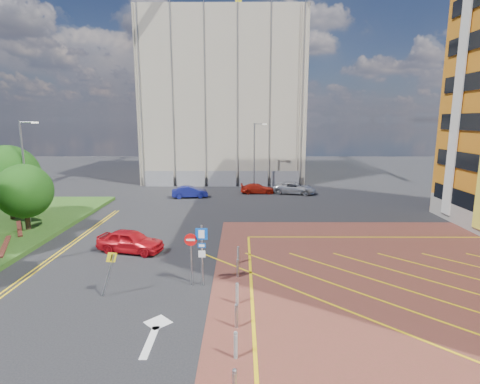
{
  "coord_description": "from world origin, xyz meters",
  "views": [
    {
      "loc": [
        2.51,
        -16.94,
        8.35
      ],
      "look_at": [
        2.41,
        4.46,
        4.22
      ],
      "focal_mm": 28.0,
      "sensor_mm": 36.0,
      "label": 1
    }
  ],
  "objects_px": {
    "car_red_left": "(130,241)",
    "car_red_back": "(257,189)",
    "warning_sign": "(110,269)",
    "lamp_left_far": "(25,168)",
    "lamp_back": "(255,154)",
    "sign_cluster": "(198,249)",
    "tree_c": "(24,191)",
    "car_blue_back": "(190,192)",
    "car_silver_back": "(294,188)",
    "tree_d": "(8,176)"
  },
  "relations": [
    {
      "from": "car_red_left",
      "to": "car_red_back",
      "type": "relative_size",
      "value": 1.09
    },
    {
      "from": "warning_sign",
      "to": "lamp_left_far",
      "type": "bearing_deg",
      "value": 130.97
    },
    {
      "from": "lamp_back",
      "to": "sign_cluster",
      "type": "bearing_deg",
      "value": -97.97
    },
    {
      "from": "tree_c",
      "to": "warning_sign",
      "type": "xyz_separation_m",
      "value": [
        9.75,
        -10.29,
        -1.76
      ]
    },
    {
      "from": "car_blue_back",
      "to": "car_silver_back",
      "type": "bearing_deg",
      "value": -87.6
    },
    {
      "from": "tree_c",
      "to": "car_red_left",
      "type": "height_order",
      "value": "tree_c"
    },
    {
      "from": "tree_c",
      "to": "warning_sign",
      "type": "relative_size",
      "value": 2.19
    },
    {
      "from": "tree_d",
      "to": "car_red_back",
      "type": "relative_size",
      "value": 1.56
    },
    {
      "from": "car_red_left",
      "to": "car_red_back",
      "type": "bearing_deg",
      "value": -10.73
    },
    {
      "from": "tree_c",
      "to": "sign_cluster",
      "type": "height_order",
      "value": "tree_c"
    },
    {
      "from": "car_silver_back",
      "to": "warning_sign",
      "type": "bearing_deg",
      "value": 169.1
    },
    {
      "from": "tree_d",
      "to": "lamp_back",
      "type": "distance_m",
      "value": 25.47
    },
    {
      "from": "warning_sign",
      "to": "car_blue_back",
      "type": "bearing_deg",
      "value": 88.53
    },
    {
      "from": "lamp_back",
      "to": "car_red_back",
      "type": "height_order",
      "value": "lamp_back"
    },
    {
      "from": "lamp_back",
      "to": "car_red_left",
      "type": "relative_size",
      "value": 1.88
    },
    {
      "from": "lamp_back",
      "to": "car_silver_back",
      "type": "height_order",
      "value": "lamp_back"
    },
    {
      "from": "sign_cluster",
      "to": "car_red_back",
      "type": "distance_m",
      "value": 24.88
    },
    {
      "from": "lamp_left_far",
      "to": "car_red_left",
      "type": "relative_size",
      "value": 1.88
    },
    {
      "from": "lamp_left_far",
      "to": "car_silver_back",
      "type": "relative_size",
      "value": 1.66
    },
    {
      "from": "warning_sign",
      "to": "car_silver_back",
      "type": "distance_m",
      "value": 28.39
    },
    {
      "from": "warning_sign",
      "to": "car_blue_back",
      "type": "height_order",
      "value": "warning_sign"
    },
    {
      "from": "tree_d",
      "to": "car_silver_back",
      "type": "relative_size",
      "value": 1.26
    },
    {
      "from": "lamp_back",
      "to": "car_blue_back",
      "type": "bearing_deg",
      "value": -145.29
    },
    {
      "from": "tree_c",
      "to": "lamp_left_far",
      "type": "xyz_separation_m",
      "value": [
        -0.92,
        2.0,
        1.47
      ]
    },
    {
      "from": "tree_c",
      "to": "car_red_back",
      "type": "relative_size",
      "value": 1.26
    },
    {
      "from": "lamp_back",
      "to": "car_silver_back",
      "type": "relative_size",
      "value": 1.66
    },
    {
      "from": "warning_sign",
      "to": "car_silver_back",
      "type": "bearing_deg",
      "value": 64.31
    },
    {
      "from": "tree_d",
      "to": "sign_cluster",
      "type": "distance_m",
      "value": 20.74
    },
    {
      "from": "car_silver_back",
      "to": "car_red_left",
      "type": "bearing_deg",
      "value": 160.5
    },
    {
      "from": "lamp_left_far",
      "to": "lamp_back",
      "type": "distance_m",
      "value": 24.46
    },
    {
      "from": "tree_d",
      "to": "lamp_left_far",
      "type": "relative_size",
      "value": 0.76
    },
    {
      "from": "tree_c",
      "to": "car_red_left",
      "type": "relative_size",
      "value": 1.15
    },
    {
      "from": "tree_c",
      "to": "car_silver_back",
      "type": "xyz_separation_m",
      "value": [
        22.06,
        15.28,
        -2.52
      ]
    },
    {
      "from": "car_red_back",
      "to": "car_silver_back",
      "type": "bearing_deg",
      "value": -94.93
    },
    {
      "from": "lamp_back",
      "to": "car_silver_back",
      "type": "bearing_deg",
      "value": -31.26
    },
    {
      "from": "lamp_left_far",
      "to": "car_blue_back",
      "type": "distance_m",
      "value": 16.25
    },
    {
      "from": "lamp_left_far",
      "to": "warning_sign",
      "type": "distance_m",
      "value": 16.59
    },
    {
      "from": "lamp_left_far",
      "to": "tree_d",
      "type": "bearing_deg",
      "value": 154.32
    },
    {
      "from": "tree_d",
      "to": "car_red_back",
      "type": "height_order",
      "value": "tree_d"
    },
    {
      "from": "tree_d",
      "to": "warning_sign",
      "type": "xyz_separation_m",
      "value": [
        12.75,
        -13.29,
        -2.44
      ]
    },
    {
      "from": "car_red_left",
      "to": "car_blue_back",
      "type": "bearing_deg",
      "value": 8.9
    },
    {
      "from": "car_red_left",
      "to": "car_blue_back",
      "type": "xyz_separation_m",
      "value": [
        1.48,
        17.04,
        -0.09
      ]
    },
    {
      "from": "warning_sign",
      "to": "tree_c",
      "type": "bearing_deg",
      "value": 133.46
    },
    {
      "from": "lamp_left_far",
      "to": "lamp_back",
      "type": "xyz_separation_m",
      "value": [
        18.5,
        16.0,
        -0.3
      ]
    },
    {
      "from": "lamp_left_far",
      "to": "car_red_left",
      "type": "bearing_deg",
      "value": -31.73
    },
    {
      "from": "warning_sign",
      "to": "car_blue_back",
      "type": "distance_m",
      "value": 23.3
    },
    {
      "from": "tree_d",
      "to": "car_blue_back",
      "type": "height_order",
      "value": "tree_d"
    },
    {
      "from": "tree_d",
      "to": "car_blue_back",
      "type": "distance_m",
      "value": 16.99
    },
    {
      "from": "tree_c",
      "to": "sign_cluster",
      "type": "distance_m",
      "value": 16.53
    },
    {
      "from": "tree_c",
      "to": "lamp_left_far",
      "type": "height_order",
      "value": "lamp_left_far"
    }
  ]
}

